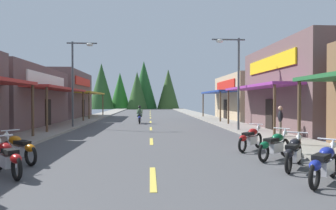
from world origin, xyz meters
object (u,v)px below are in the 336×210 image
(streetlamp_left, at_px, (77,72))
(motorcycle_parked_right_2, at_px, (324,163))
(motorcycle_parked_right_5, at_px, (250,138))
(streetlamp_right, at_px, (233,70))
(motorcycle_parked_left_2, at_px, (19,148))
(pedestrian_by_shop, at_px, (280,119))
(motorcycle_parked_right_4, at_px, (274,145))
(motorcycle_parked_left_1, at_px, (7,157))
(motorcycle_parked_right_3, at_px, (294,152))
(rider_cruising_lead, at_px, (140,116))

(streetlamp_left, bearing_deg, motorcycle_parked_right_2, -57.74)
(streetlamp_left, distance_m, motorcycle_parked_right_5, 14.17)
(streetlamp_right, bearing_deg, streetlamp_left, 164.26)
(motorcycle_parked_left_2, distance_m, pedestrian_by_shop, 12.42)
(motorcycle_parked_right_4, distance_m, pedestrian_by_shop, 6.11)
(motorcycle_parked_left_1, relative_size, pedestrian_by_shop, 0.98)
(motorcycle_parked_right_3, distance_m, motorcycle_parked_right_5, 3.24)
(streetlamp_right, height_order, motorcycle_parked_right_2, streetlamp_right)
(streetlamp_left, height_order, motorcycle_parked_right_4, streetlamp_left)
(streetlamp_left, distance_m, pedestrian_by_shop, 14.10)
(streetlamp_right, bearing_deg, motorcycle_parked_right_3, -96.42)
(streetlamp_right, relative_size, motorcycle_parked_right_5, 3.69)
(streetlamp_left, relative_size, motorcycle_parked_right_2, 3.85)
(motorcycle_parked_left_2, bearing_deg, motorcycle_parked_right_4, -139.53)
(streetlamp_right, bearing_deg, motorcycle_parked_left_2, -136.54)
(motorcycle_parked_left_2, bearing_deg, motorcycle_parked_right_3, -148.91)
(rider_cruising_lead, relative_size, pedestrian_by_shop, 1.25)
(motorcycle_parked_right_4, bearing_deg, rider_cruising_lead, 67.88)
(motorcycle_parked_right_2, distance_m, motorcycle_parked_left_2, 8.84)
(motorcycle_parked_left_1, distance_m, motorcycle_parked_left_2, 1.66)
(motorcycle_parked_left_2, bearing_deg, motorcycle_parked_left_1, 143.69)
(rider_cruising_lead, bearing_deg, motorcycle_parked_right_3, -163.56)
(rider_cruising_lead, bearing_deg, motorcycle_parked_right_5, -160.73)
(motorcycle_parked_right_5, distance_m, motorcycle_parked_left_1, 8.60)
(motorcycle_parked_left_1, distance_m, rider_cruising_lead, 18.00)
(motorcycle_parked_right_5, relative_size, motorcycle_parked_left_2, 0.95)
(pedestrian_by_shop, bearing_deg, streetlamp_left, 172.51)
(rider_cruising_lead, bearing_deg, streetlamp_left, 133.47)
(motorcycle_parked_left_1, bearing_deg, streetlamp_left, -35.22)
(streetlamp_left, xyz_separation_m, motorcycle_parked_left_1, (1.45, -13.66, -3.58))
(motorcycle_parked_right_2, height_order, motorcycle_parked_right_5, same)
(streetlamp_left, relative_size, pedestrian_by_shop, 3.64)
(motorcycle_parked_right_3, height_order, pedestrian_by_shop, pedestrian_by_shop)
(motorcycle_parked_left_2, height_order, pedestrian_by_shop, pedestrian_by_shop)
(motorcycle_parked_left_2, bearing_deg, streetlamp_right, -96.75)
(motorcycle_parked_right_2, bearing_deg, motorcycle_parked_left_2, 117.65)
(motorcycle_parked_right_5, bearing_deg, motorcycle_parked_right_2, -135.15)
(streetlamp_left, xyz_separation_m, motorcycle_parked_right_2, (9.41, -14.91, -3.58))
(motorcycle_parked_right_3, distance_m, rider_cruising_lead, 18.17)
(motorcycle_parked_right_2, xyz_separation_m, motorcycle_parked_right_5, (-0.14, 4.81, 0.00))
(motorcycle_parked_right_5, relative_size, rider_cruising_lead, 0.76)
(streetlamp_left, relative_size, motorcycle_parked_right_5, 3.84)
(streetlamp_left, xyz_separation_m, streetlamp_right, (10.61, -2.99, -0.13))
(motorcycle_parked_left_1, bearing_deg, motorcycle_parked_right_2, -140.19)
(motorcycle_parked_right_2, relative_size, rider_cruising_lead, 0.76)
(motorcycle_parked_left_1, height_order, pedestrian_by_shop, pedestrian_by_shop)
(pedestrian_by_shop, bearing_deg, motorcycle_parked_left_2, -132.72)
(motorcycle_parked_right_2, distance_m, motorcycle_parked_left_1, 8.06)
(motorcycle_parked_right_2, height_order, rider_cruising_lead, rider_cruising_lead)
(motorcycle_parked_right_2, relative_size, pedestrian_by_shop, 0.95)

